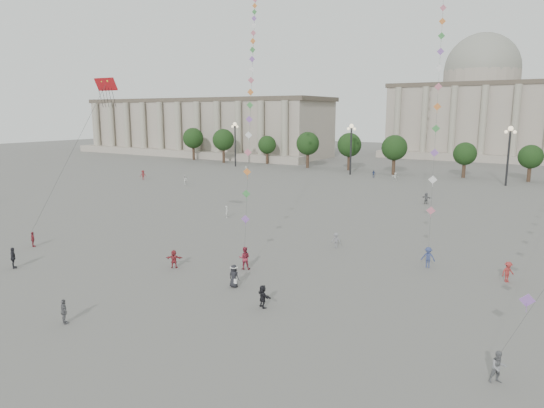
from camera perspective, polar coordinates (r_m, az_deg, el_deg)
The scene contains 27 objects.
ground at distance 37.75m, azimuth -11.69°, elevation -9.69°, with size 360.00×360.00×0.00m, color #5E5B58.
hall_west at distance 155.54m, azimuth -8.18°, elevation 8.95°, with size 84.00×26.22×17.20m.
hall_central at distance 156.63m, azimuth 23.12°, elevation 10.35°, with size 48.30×34.30×35.50m.
tree_row at distance 106.62m, azimuth 18.44°, elevation 6.10°, with size 137.12×5.12×8.00m.
lamp_post_far_west at distance 118.29m, azimuth -4.37°, elevation 7.97°, with size 2.00×0.90×10.65m.
lamp_post_mid_west at distance 103.51m, azimuth 9.29°, elevation 7.47°, with size 2.00×0.90×10.65m.
lamp_post_mid_east at distance 96.11m, azimuth 26.13°, elevation 6.28°, with size 2.00×0.90×10.65m.
person_crowd_0 at distance 100.12m, azimuth 11.86°, elevation 3.47°, with size 0.87×0.36×1.48m, color #37467C.
person_crowd_1 at distance 89.36m, azimuth -10.13°, elevation 2.80°, with size 0.90×0.70×1.85m, color silver.
person_crowd_2 at distance 98.14m, azimuth -14.93°, elevation 3.31°, with size 1.21×0.69×1.87m, color maroon.
person_crowd_3 at distance 33.34m, azimuth -1.09°, elevation -10.81°, with size 1.47×0.47×1.58m, color black.
person_crowd_4 at distance 96.31m, azimuth 14.30°, elevation 3.14°, with size 1.52×0.48×1.64m, color white.
person_crowd_6 at distance 47.76m, azimuth 7.54°, elevation -4.25°, with size 0.97×0.56×1.50m, color slate.
person_crowd_8 at distance 42.21m, azimuth 26.00°, elevation -7.20°, with size 1.06×0.61×1.64m, color maroon.
person_crowd_10 at distance 105.23m, azimuth -3.05°, elevation 4.04°, with size 0.55×0.36×1.52m, color white.
person_crowd_12 at distance 73.51m, azimuth 17.69°, elevation 0.66°, with size 1.49×0.47×1.60m, color slate.
person_crowd_13 at distance 60.95m, azimuth -5.32°, elevation -0.91°, with size 0.55×0.36×1.52m, color silver.
tourist_0 at distance 53.16m, azimuth -26.31°, elevation -3.75°, with size 0.88×0.37×1.51m, color maroon.
tourist_1 at distance 46.69m, azimuth -28.16°, elevation -5.62°, with size 1.06×0.44×1.82m, color #222228.
tourist_2 at distance 42.22m, azimuth -11.46°, elevation -6.35°, with size 1.45×0.46×1.56m, color maroon.
tourist_3 at distance 33.55m, azimuth -23.27°, elevation -11.55°, with size 0.95×0.39×1.62m, color #5E5E63.
kite_flyer_0 at distance 41.05m, azimuth -3.25°, elevation -6.36°, with size 0.94×0.73×1.94m, color maroon.
kite_flyer_1 at distance 43.52m, azimuth 17.89°, elevation -5.99°, with size 1.16×0.66×1.79m, color navy.
kite_flyer_2 at distance 27.25m, azimuth 25.09°, elevation -16.99°, with size 0.79×0.62×1.63m, color slate.
hat_person at distance 37.04m, azimuth -4.51°, elevation -8.39°, with size 0.86×0.60×1.76m.
dragon_kite at distance 43.80m, azimuth -18.98°, elevation 12.12°, with size 6.46×0.91×17.42m.
kite_train_west at distance 67.66m, azimuth -2.26°, elevation 18.07°, with size 28.32×43.94×64.90m.
Camera 1 is at (24.63, -25.46, 13.04)m, focal length 32.00 mm.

